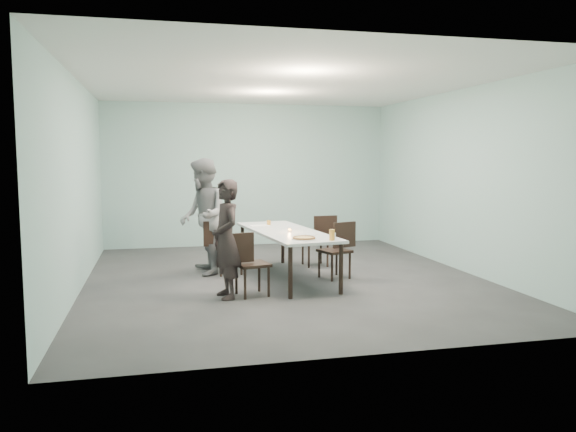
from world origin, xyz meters
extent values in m
plane|color=#333335|center=(0.00, 0.00, 0.00)|extent=(7.00, 7.00, 0.00)
cube|color=#9BC3C0|center=(0.00, 3.50, 1.50)|extent=(6.00, 0.02, 3.00)
cube|color=#9BC3C0|center=(0.00, -3.50, 1.50)|extent=(6.00, 0.02, 3.00)
cube|color=#9BC3C0|center=(-3.00, 0.00, 1.50)|extent=(0.02, 7.00, 3.00)
cube|color=#9BC3C0|center=(3.00, 0.00, 1.50)|extent=(0.02, 7.00, 3.00)
cube|color=white|center=(0.00, 0.00, 3.00)|extent=(6.00, 7.00, 0.02)
cube|color=white|center=(0.02, 0.01, 0.73)|extent=(1.19, 2.68, 0.04)
cylinder|color=black|center=(-0.21, -1.24, 0.35)|extent=(0.06, 0.06, 0.71)
cylinder|color=black|center=(-0.49, 1.18, 0.35)|extent=(0.06, 0.06, 0.71)
cylinder|color=black|center=(0.52, -1.16, 0.35)|extent=(0.06, 0.06, 0.71)
cylinder|color=black|center=(0.25, 1.26, 0.35)|extent=(0.06, 0.06, 0.71)
cube|color=black|center=(-0.67, -0.94, 0.43)|extent=(0.50, 0.50, 0.04)
cube|color=black|center=(-0.86, -0.98, 0.67)|extent=(0.42, 0.13, 0.40)
cylinder|color=black|center=(-0.81, -1.14, 0.21)|extent=(0.04, 0.04, 0.41)
cylinder|color=black|center=(-0.88, -0.81, 0.21)|extent=(0.04, 0.04, 0.41)
cylinder|color=black|center=(-0.47, -1.07, 0.21)|extent=(0.04, 0.04, 0.41)
cylinder|color=black|center=(-0.54, -0.74, 0.21)|extent=(0.04, 0.04, 0.41)
cube|color=black|center=(-0.82, 0.56, 0.43)|extent=(0.48, 0.48, 0.04)
cube|color=black|center=(-1.00, 0.53, 0.67)|extent=(0.42, 0.10, 0.40)
cylinder|color=black|center=(-0.96, 0.37, 0.21)|extent=(0.04, 0.04, 0.41)
cylinder|color=black|center=(-1.01, 0.70, 0.21)|extent=(0.04, 0.04, 0.41)
cylinder|color=black|center=(-0.62, 0.42, 0.21)|extent=(0.04, 0.04, 0.41)
cylinder|color=black|center=(-0.67, 0.75, 0.21)|extent=(0.04, 0.04, 0.41)
cube|color=black|center=(0.75, -0.15, 0.43)|extent=(0.53, 0.53, 0.04)
cube|color=black|center=(0.93, -0.09, 0.67)|extent=(0.41, 0.17, 0.40)
cylinder|color=black|center=(0.86, 0.06, 0.21)|extent=(0.04, 0.04, 0.41)
cylinder|color=black|center=(0.97, -0.26, 0.21)|extent=(0.04, 0.04, 0.41)
cylinder|color=black|center=(0.54, -0.05, 0.21)|extent=(0.04, 0.04, 0.41)
cylinder|color=black|center=(0.65, -0.37, 0.21)|extent=(0.04, 0.04, 0.41)
cube|color=black|center=(0.74, 0.89, 0.43)|extent=(0.44, 0.44, 0.04)
cube|color=black|center=(0.93, 0.90, 0.67)|extent=(0.42, 0.06, 0.40)
cylinder|color=black|center=(0.90, 1.07, 0.21)|extent=(0.04, 0.04, 0.41)
cylinder|color=black|center=(0.92, 0.73, 0.21)|extent=(0.04, 0.04, 0.41)
cylinder|color=black|center=(0.56, 1.05, 0.21)|extent=(0.04, 0.04, 0.41)
cylinder|color=black|center=(0.58, 0.72, 0.21)|extent=(0.04, 0.04, 0.41)
imported|color=black|center=(-1.03, -0.99, 0.80)|extent=(0.49, 0.64, 1.59)
imported|color=slate|center=(-1.20, 0.63, 0.93)|extent=(0.75, 0.94, 1.87)
cylinder|color=white|center=(0.05, -0.96, 0.76)|extent=(0.34, 0.34, 0.01)
cylinder|color=#F5D58B|center=(0.05, -0.96, 0.77)|extent=(0.30, 0.30, 0.01)
torus|color=brown|center=(0.05, -0.96, 0.77)|extent=(0.32, 0.32, 0.03)
cylinder|color=white|center=(0.27, -0.53, 0.76)|extent=(0.18, 0.18, 0.01)
cylinder|color=gold|center=(0.40, -1.12, 0.82)|extent=(0.08, 0.08, 0.15)
cylinder|color=silver|center=(0.45, -1.02, 0.80)|extent=(0.08, 0.08, 0.09)
cylinder|color=silver|center=(0.03, -0.20, 0.77)|extent=(0.06, 0.06, 0.03)
cylinder|color=orange|center=(0.03, -0.20, 0.79)|extent=(0.04, 0.04, 0.01)
cylinder|color=gold|center=(-0.10, 0.78, 0.79)|extent=(0.07, 0.07, 0.08)
cube|color=silver|center=(-0.27, 0.72, 0.75)|extent=(0.32, 0.25, 0.01)
camera|label=1|loc=(-1.92, -8.37, 1.88)|focal=35.00mm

